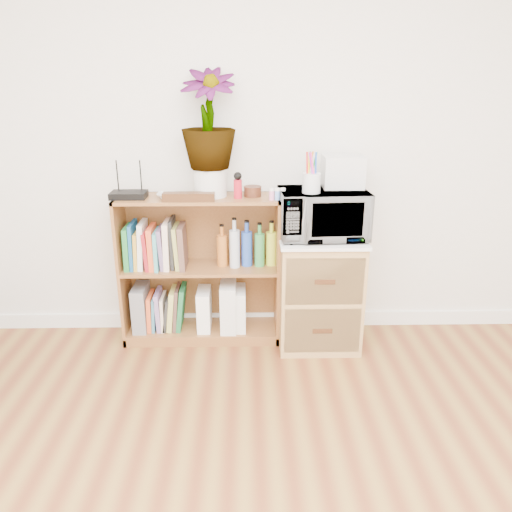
{
  "coord_description": "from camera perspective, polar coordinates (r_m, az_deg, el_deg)",
  "views": [
    {
      "loc": [
        -0.05,
        -0.87,
        1.63
      ],
      "look_at": [
        0.0,
        1.95,
        0.62
      ],
      "focal_mm": 35.0,
      "sensor_mm": 36.0,
      "label": 1
    }
  ],
  "objects": [
    {
      "name": "kokeshi_doll",
      "position": [
        3.0,
        -2.09,
        7.65
      ],
      "size": [
        0.05,
        0.05,
        0.11
      ],
      "primitive_type": "cylinder",
      "color": "#B51627",
      "rests_on": "bookshelf"
    },
    {
      "name": "router",
      "position": [
        3.11,
        -14.34,
        6.79
      ],
      "size": [
        0.21,
        0.14,
        0.04
      ],
      "primitive_type": "cube",
      "color": "black",
      "rests_on": "bookshelf"
    },
    {
      "name": "lower_books",
      "position": [
        3.34,
        -10.11,
        -6.0
      ],
      "size": [
        0.25,
        0.19,
        0.29
      ],
      "color": "#E55728",
      "rests_on": "bookshelf"
    },
    {
      "name": "small_appliance",
      "position": [
        3.08,
        9.88,
        9.48
      ],
      "size": [
        0.24,
        0.2,
        0.19
      ],
      "primitive_type": "cube",
      "color": "silver",
      "rests_on": "microwave"
    },
    {
      "name": "paint_jars",
      "position": [
        2.96,
        2.44,
        6.91
      ],
      "size": [
        0.1,
        0.04,
        0.05
      ],
      "primitive_type": "cube",
      "color": "#D4767D",
      "rests_on": "bookshelf"
    },
    {
      "name": "white_bowl",
      "position": [
        3.06,
        -10.05,
        6.82
      ],
      "size": [
        0.13,
        0.13,
        0.03
      ],
      "primitive_type": "imported",
      "color": "silver",
      "rests_on": "bookshelf"
    },
    {
      "name": "trinket_box",
      "position": [
        2.97,
        -7.69,
        6.73
      ],
      "size": [
        0.3,
        0.08,
        0.05
      ],
      "primitive_type": "cube",
      "color": "#3A200F",
      "rests_on": "bookshelf"
    },
    {
      "name": "wooden_bowl",
      "position": [
        3.05,
        -0.39,
        7.4
      ],
      "size": [
        0.11,
        0.11,
        0.06
      ],
      "primitive_type": "cylinder",
      "color": "#361A0E",
      "rests_on": "bookshelf"
    },
    {
      "name": "wicker_unit",
      "position": [
        3.2,
        7.15,
        -4.05
      ],
      "size": [
        0.5,
        0.45,
        0.7
      ],
      "primitive_type": "cube",
      "color": "#9E7542",
      "rests_on": "ground"
    },
    {
      "name": "magazine_holder_mid",
      "position": [
        3.28,
        -3.17,
        -5.63
      ],
      "size": [
        0.1,
        0.25,
        0.32
      ],
      "primitive_type": "cube",
      "color": "silver",
      "rests_on": "bookshelf"
    },
    {
      "name": "magazine_holder_left",
      "position": [
        3.3,
        -5.93,
        -6.03
      ],
      "size": [
        0.08,
        0.21,
        0.27
      ],
      "primitive_type": "cube",
      "color": "white",
      "rests_on": "bookshelf"
    },
    {
      "name": "skirting_board",
      "position": [
        3.49,
        -0.11,
        -7.21
      ],
      "size": [
        4.0,
        0.02,
        0.1
      ],
      "primitive_type": "cube",
      "color": "white",
      "rests_on": "ground"
    },
    {
      "name": "potted_plant",
      "position": [
        3.01,
        -5.5,
        15.31
      ],
      "size": [
        0.32,
        0.32,
        0.57
      ],
      "primitive_type": "imported",
      "color": "#31742E",
      "rests_on": "plant_pot"
    },
    {
      "name": "file_box",
      "position": [
        3.37,
        -12.98,
        -5.69
      ],
      "size": [
        0.09,
        0.23,
        0.29
      ],
      "primitive_type": "cube",
      "color": "slate",
      "rests_on": "bookshelf"
    },
    {
      "name": "liquor_bottles",
      "position": [
        3.14,
        -0.21,
        1.28
      ],
      "size": [
        0.46,
        0.07,
        0.31
      ],
      "color": "#B86322",
      "rests_on": "bookshelf"
    },
    {
      "name": "bookshelf",
      "position": [
        3.21,
        -6.34,
        -1.58
      ],
      "size": [
        1.0,
        0.3,
        0.95
      ],
      "primitive_type": "cube",
      "color": "brown",
      "rests_on": "ground"
    },
    {
      "name": "pen_cup",
      "position": [
        2.91,
        6.35,
        8.3
      ],
      "size": [
        0.1,
        0.1,
        0.11
      ],
      "primitive_type": "cylinder",
      "color": "silver",
      "rests_on": "microwave"
    },
    {
      "name": "cookbooks",
      "position": [
        3.19,
        -11.32,
        1.13
      ],
      "size": [
        0.38,
        0.2,
        0.31
      ],
      "color": "#217E37",
      "rests_on": "bookshelf"
    },
    {
      "name": "microwave",
      "position": [
        3.02,
        7.58,
        4.81
      ],
      "size": [
        0.54,
        0.38,
        0.29
      ],
      "primitive_type": "imported",
      "rotation": [
        0.0,
        0.0,
        0.06
      ],
      "color": "silver",
      "rests_on": "wicker_unit"
    },
    {
      "name": "magazine_holder_right",
      "position": [
        3.29,
        -1.96,
        -5.97
      ],
      "size": [
        0.09,
        0.22,
        0.27
      ],
      "primitive_type": "cube",
      "color": "white",
      "rests_on": "bookshelf"
    },
    {
      "name": "plant_pot",
      "position": [
        3.06,
        -5.27,
        8.37
      ],
      "size": [
        0.2,
        0.2,
        0.17
      ],
      "primitive_type": "cylinder",
      "color": "silver",
      "rests_on": "bookshelf"
    }
  ]
}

